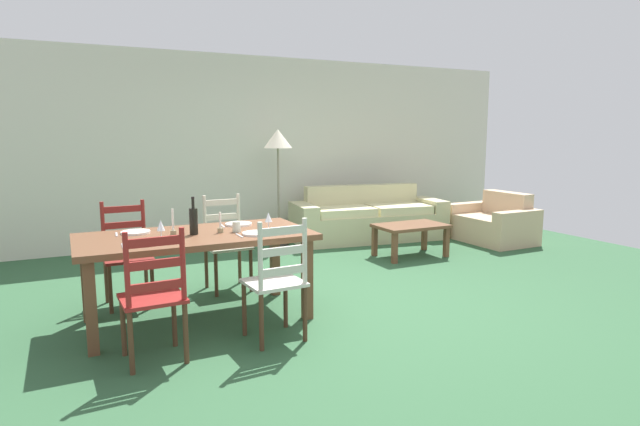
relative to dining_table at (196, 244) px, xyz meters
The scene contains 25 objects.
ground_plane 1.50m from the dining_table, ahead, with size 9.60×9.60×0.02m, color #2D5735.
wall_far 3.53m from the dining_table, 67.33° to the left, with size 9.60×0.16×2.70m, color beige.
dining_table is the anchor object (origin of this frame).
dining_chair_near_left 0.87m from the dining_table, 122.89° to the right, with size 0.44×0.42×0.96m.
dining_chair_near_right 0.87m from the dining_table, 58.80° to the right, with size 0.44×0.42×0.96m.
dining_chair_far_left 0.89m from the dining_table, 123.74° to the left, with size 0.43×0.41×0.96m.
dining_chair_far_right 0.95m from the dining_table, 58.82° to the left, with size 0.43×0.41×0.96m.
dinner_plate_near_left 0.52m from the dining_table, 150.95° to the right, with size 0.24×0.24×0.02m, color white.
fork_near_left 0.66m from the dining_table, 157.38° to the right, with size 0.02×0.17×0.01m, color silver.
dinner_plate_near_right 0.52m from the dining_table, 29.05° to the right, with size 0.24×0.24×0.02m, color white.
fork_near_right 0.40m from the dining_table, 39.81° to the right, with size 0.02×0.17×0.01m, color silver.
dinner_plate_far_left 0.52m from the dining_table, 150.95° to the left, with size 0.24×0.24×0.02m, color white.
fork_far_left 0.66m from the dining_table, 157.38° to the left, with size 0.02×0.17×0.01m, color silver.
dinner_plate_far_right 0.52m from the dining_table, 29.05° to the left, with size 0.24×0.24×0.02m, color white.
fork_far_right 0.40m from the dining_table, 39.81° to the left, with size 0.02×0.17×0.01m, color silver.
wine_bottle 0.21m from the dining_table, 129.62° to the right, with size 0.07×0.07×0.32m.
wine_glass_near_left 0.39m from the dining_table, 154.89° to the right, with size 0.06×0.06×0.16m.
wine_glass_near_right 0.64m from the dining_table, 11.76° to the right, with size 0.06×0.06×0.16m.
coffee_cup_primary 0.36m from the dining_table, 11.28° to the right, with size 0.07×0.07×0.09m, color silver.
candle_tall 0.23m from the dining_table, behind, with size 0.05×0.05×0.22m.
candle_short 0.24m from the dining_table, 11.31° to the right, with size 0.05×0.05×0.18m.
couch 3.91m from the dining_table, 37.06° to the left, with size 2.37×1.10×0.80m.
coffee_table 3.24m from the dining_table, 20.51° to the left, with size 0.90×0.56×0.42m.
armchair_upholstered 4.93m from the dining_table, 16.32° to the left, with size 0.82×1.17×0.72m.
standing_lamp 3.16m from the dining_table, 55.39° to the left, with size 0.40×0.40×1.64m.
Camera 1 is at (-2.29, -4.21, 1.58)m, focal length 29.37 mm.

